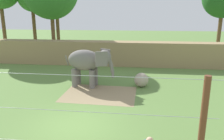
# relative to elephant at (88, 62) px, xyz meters

# --- Properties ---
(ground_plane) EXTENTS (120.00, 120.00, 0.00)m
(ground_plane) POSITION_rel_elephant_xyz_m (0.63, -5.89, -1.84)
(ground_plane) COLOR #5B7F3D
(dirt_patch) EXTENTS (4.93, 3.76, 0.01)m
(dirt_patch) POSITION_rel_elephant_xyz_m (1.10, -1.59, -1.84)
(dirt_patch) COLOR #937F5B
(dirt_patch) RESTS_ON ground
(embankment_wall) EXTENTS (36.00, 1.80, 2.45)m
(embankment_wall) POSITION_rel_elephant_xyz_m (0.63, 7.16, -0.61)
(embankment_wall) COLOR #997F56
(embankment_wall) RESTS_ON ground
(elephant) EXTENTS (3.75, 1.68, 2.78)m
(elephant) POSITION_rel_elephant_xyz_m (0.00, 0.00, 0.00)
(elephant) COLOR slate
(elephant) RESTS_ON ground
(enrichment_ball) EXTENTS (1.04, 1.04, 1.04)m
(enrichment_ball) POSITION_rel_elephant_xyz_m (3.90, 0.32, -1.32)
(enrichment_ball) COLOR tan
(enrichment_ball) RESTS_ON ground
(cable_fence) EXTENTS (11.38, 0.22, 3.40)m
(cable_fence) POSITION_rel_elephant_xyz_m (0.63, -8.41, -0.13)
(cable_fence) COLOR brown
(cable_fence) RESTS_ON ground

